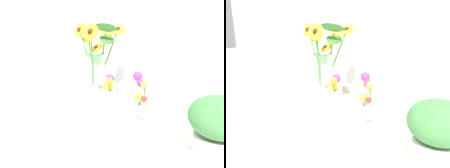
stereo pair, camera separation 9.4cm
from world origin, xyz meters
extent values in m
plane|color=silver|center=(0.00, 0.00, 0.00)|extent=(6.00, 6.00, 0.00)
cylinder|color=white|center=(-0.01, 0.10, 0.01)|extent=(0.48, 0.48, 0.02)
cylinder|color=#99CC9E|center=(-0.12, 0.10, 0.14)|extent=(0.10, 0.10, 0.25)
torus|color=#99CC9E|center=(-0.12, 0.10, 0.27)|extent=(0.11, 0.11, 0.01)
cylinder|color=#4C8438|center=(-0.10, 0.17, 0.23)|extent=(0.07, 0.09, 0.28)
cylinder|color=gold|center=(-0.06, 0.21, 0.38)|extent=(0.07, 0.06, 0.06)
sphere|color=#382314|center=(-0.06, 0.21, 0.38)|extent=(0.03, 0.03, 0.03)
cylinder|color=#4C8438|center=(-0.10, 0.14, 0.22)|extent=(0.03, 0.04, 0.26)
cylinder|color=gold|center=(-0.09, 0.15, 0.35)|extent=(0.07, 0.05, 0.06)
sphere|color=#382314|center=(-0.09, 0.15, 0.35)|extent=(0.03, 0.03, 0.03)
cylinder|color=#4C8438|center=(-0.13, 0.10, 0.21)|extent=(0.05, 0.03, 0.26)
cylinder|color=gold|center=(-0.15, 0.11, 0.35)|extent=(0.07, 0.04, 0.06)
sphere|color=#382314|center=(-0.15, 0.11, 0.35)|extent=(0.03, 0.03, 0.03)
cylinder|color=#4C8438|center=(-0.13, 0.09, 0.21)|extent=(0.07, 0.06, 0.32)
cylinder|color=gold|center=(-0.16, 0.07, 0.38)|extent=(0.07, 0.03, 0.07)
sphere|color=#382314|center=(-0.16, 0.07, 0.38)|extent=(0.03, 0.03, 0.03)
cylinder|color=#4C8438|center=(-0.14, 0.14, 0.17)|extent=(0.03, 0.07, 0.24)
cylinder|color=gold|center=(-0.15, 0.17, 0.29)|extent=(0.06, 0.05, 0.05)
sphere|color=#382314|center=(-0.15, 0.17, 0.29)|extent=(0.03, 0.03, 0.03)
cylinder|color=#4C8438|center=(-0.07, 0.05, 0.22)|extent=(0.06, 0.07, 0.30)
cylinder|color=gold|center=(-0.04, 0.01, 0.37)|extent=(0.07, 0.03, 0.07)
sphere|color=#382314|center=(-0.04, 0.01, 0.37)|extent=(0.03, 0.03, 0.03)
ellipsoid|color=#38702D|center=(-0.06, 0.13, 0.34)|extent=(0.11, 0.15, 0.06)
ellipsoid|color=#38702D|center=(-0.04, 0.10, 0.39)|extent=(0.06, 0.13, 0.06)
cylinder|color=white|center=(-0.01, 0.07, 0.08)|extent=(0.07, 0.07, 0.12)
cylinder|color=#427533|center=(-0.02, 0.10, 0.12)|extent=(0.02, 0.03, 0.11)
sphere|color=purple|center=(-0.03, 0.11, 0.17)|extent=(0.04, 0.04, 0.04)
cylinder|color=#427533|center=(0.00, 0.06, 0.10)|extent=(0.01, 0.01, 0.12)
sphere|color=yellow|center=(0.00, 0.06, 0.16)|extent=(0.04, 0.04, 0.04)
cylinder|color=#427533|center=(0.02, 0.06, 0.12)|extent=(0.03, 0.04, 0.13)
sphere|color=orange|center=(0.03, 0.04, 0.19)|extent=(0.03, 0.03, 0.03)
cylinder|color=#427533|center=(-0.03, 0.07, 0.10)|extent=(0.03, 0.01, 0.13)
sphere|color=white|center=(-0.04, 0.08, 0.17)|extent=(0.04, 0.04, 0.04)
sphere|color=white|center=(0.13, 0.14, 0.05)|extent=(0.06, 0.06, 0.06)
cylinder|color=white|center=(0.13, 0.14, 0.10)|extent=(0.03, 0.03, 0.03)
cylinder|color=#427533|center=(0.13, 0.13, 0.07)|extent=(0.02, 0.02, 0.07)
sphere|color=red|center=(0.14, 0.12, 0.11)|extent=(0.03, 0.03, 0.03)
cylinder|color=#427533|center=(0.12, 0.16, 0.10)|extent=(0.03, 0.02, 0.10)
sphere|color=yellow|center=(0.11, 0.17, 0.16)|extent=(0.03, 0.03, 0.03)
cylinder|color=#427533|center=(0.11, 0.14, 0.09)|extent=(0.02, 0.02, 0.09)
sphere|color=pink|center=(0.10, 0.15, 0.13)|extent=(0.03, 0.03, 0.03)
cylinder|color=#427533|center=(0.15, 0.14, 0.08)|extent=(0.03, 0.02, 0.08)
sphere|color=white|center=(0.16, 0.14, 0.12)|extent=(0.03, 0.03, 0.03)
cylinder|color=#427533|center=(0.11, 0.13, 0.08)|extent=(0.01, 0.01, 0.07)
sphere|color=yellow|center=(0.11, 0.12, 0.11)|extent=(0.04, 0.04, 0.04)
cylinder|color=white|center=(0.07, 0.21, 0.08)|extent=(0.08, 0.08, 0.11)
cylinder|color=#568E42|center=(0.07, 0.22, 0.10)|extent=(0.04, 0.01, 0.14)
sphere|color=#C6337A|center=(0.05, 0.22, 0.17)|extent=(0.04, 0.04, 0.04)
cylinder|color=#568E42|center=(0.07, 0.21, 0.10)|extent=(0.01, 0.02, 0.11)
sphere|color=#C6337A|center=(0.07, 0.20, 0.15)|extent=(0.03, 0.03, 0.03)
cylinder|color=#568E42|center=(0.06, 0.23, 0.09)|extent=(0.01, 0.02, 0.09)
sphere|color=#C6337A|center=(0.06, 0.24, 0.13)|extent=(0.02, 0.02, 0.02)
cylinder|color=beige|center=(0.43, 0.07, 0.04)|extent=(0.13, 0.13, 0.07)
torus|color=beige|center=(0.43, 0.07, 0.06)|extent=(0.14, 0.14, 0.02)
ellipsoid|color=#3D7A3D|center=(0.43, 0.07, 0.13)|extent=(0.18, 0.18, 0.13)
camera|label=1|loc=(0.55, -0.61, 0.42)|focal=35.00mm
camera|label=2|loc=(0.62, -0.55, 0.42)|focal=35.00mm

